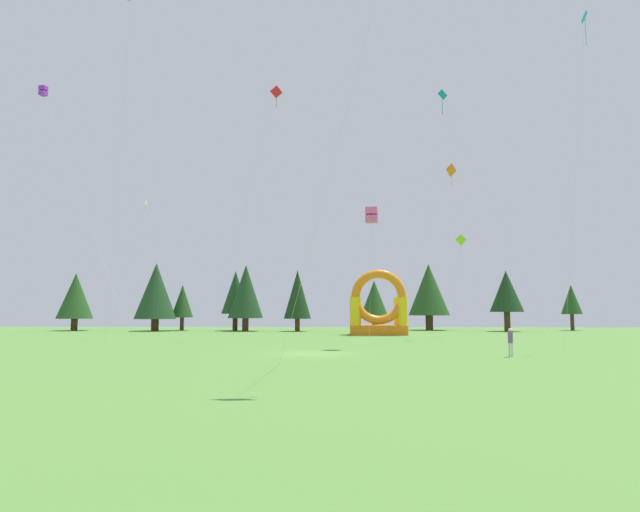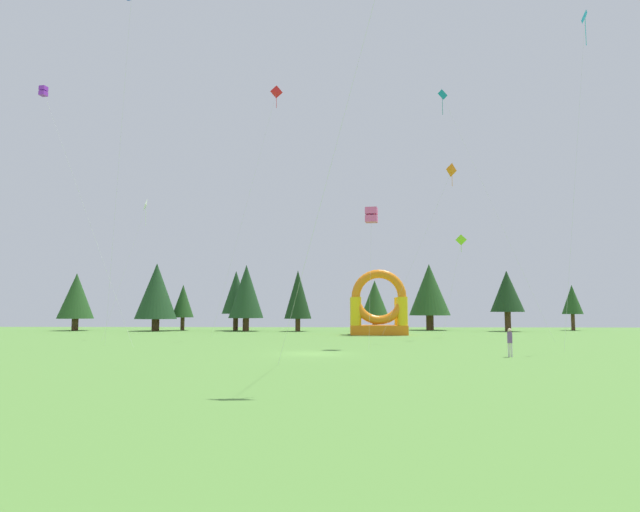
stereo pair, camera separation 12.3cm
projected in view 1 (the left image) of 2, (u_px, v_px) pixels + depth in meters
name	position (u px, v px, depth m)	size (l,w,h in m)	color
ground_plane	(312.00, 354.00, 36.55)	(120.00, 120.00, 0.00)	#548438
kite_pink_box	(372.00, 215.00, 43.56)	(1.03, 2.89, 10.64)	#EA599E
kite_cyan_diamond	(586.00, 24.00, 43.82)	(4.38, 4.33, 25.74)	#19B7CC
kite_white_diamond	(146.00, 207.00, 57.78)	(2.76, 4.58, 13.87)	white
kite_orange_diamond	(452.00, 172.00, 57.88)	(7.79, 2.30, 17.49)	orange
kite_red_diamond	(276.00, 96.00, 59.67)	(7.84, 4.09, 26.11)	red
kite_lime_diamond	(461.00, 242.00, 61.49)	(2.12, 3.23, 10.76)	#8CD826
kite_teal_diamond	(444.00, 100.00, 55.68)	(9.34, 3.32, 24.21)	#0C7F7A
kite_purple_box	(44.00, 93.00, 46.98)	(9.18, 2.03, 21.28)	purple
person_left_edge	(510.00, 340.00, 34.10)	(0.41, 0.41, 1.71)	silver
inflatable_red_slide	(378.00, 312.00, 65.44)	(6.49, 4.38, 7.46)	orange
tree_row_0	(75.00, 296.00, 79.91)	(4.94, 4.94, 8.05)	#4C331E
tree_row_1	(156.00, 291.00, 78.63)	(5.71, 5.71, 9.36)	#4C331E
tree_row_2	(182.00, 301.00, 80.95)	(3.09, 3.09, 6.49)	#4C331E
tree_row_3	(235.00, 293.00, 80.22)	(3.89, 3.89, 8.39)	#4C331E
tree_row_4	(246.00, 292.00, 77.97)	(4.78, 4.78, 9.08)	#4C331E
tree_row_5	(297.00, 295.00, 77.32)	(3.68, 3.68, 8.28)	#4C331E
tree_row_6	(374.00, 300.00, 77.84)	(3.98, 3.98, 6.92)	#4C331E
tree_row_7	(429.00, 290.00, 82.16)	(5.91, 5.91, 9.53)	#4C331E
tree_row_8	(506.00, 292.00, 77.17)	(4.51, 4.51, 8.21)	#4C331E
tree_row_9	(571.00, 300.00, 80.91)	(2.88, 2.88, 6.46)	#4C331E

